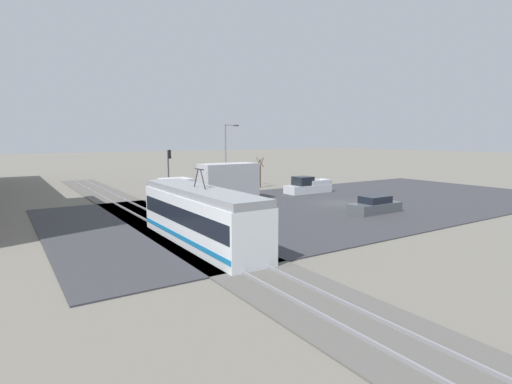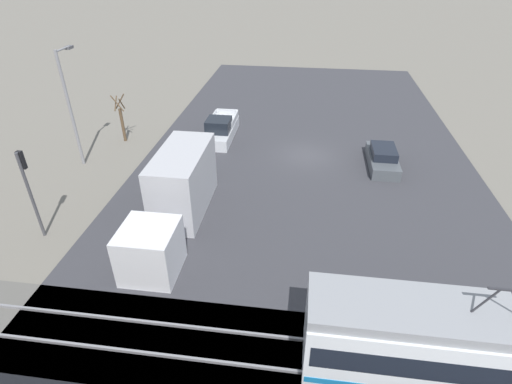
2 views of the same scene
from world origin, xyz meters
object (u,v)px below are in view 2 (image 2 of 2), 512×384
object	(u,v)px
light_rail_tram	(480,348)
traffic_light_pole	(28,183)
pickup_truck	(221,130)
box_truck	(177,195)
sedan_car_0	(383,158)
street_lamp_near_crossing	(70,101)
street_tree	(122,120)

from	to	relation	value
light_rail_tram	traffic_light_pole	world-z (taller)	traffic_light_pole
pickup_truck	box_truck	bearing A→B (deg)	90.12
sedan_car_0	street_lamp_near_crossing	xyz separation A→B (m)	(21.45, 2.28, 3.97)
pickup_truck	traffic_light_pole	size ratio (longest dim) A/B	1.11
box_truck	street_tree	size ratio (longest dim) A/B	2.54
light_rail_tram	pickup_truck	bearing A→B (deg)	-55.69
traffic_light_pole	street_lamp_near_crossing	size ratio (longest dim) A/B	0.63
traffic_light_pole	street_tree	world-z (taller)	traffic_light_pole
sedan_car_0	street_tree	size ratio (longest dim) A/B	1.23
light_rail_tram	sedan_car_0	xyz separation A→B (m)	(0.99, -16.51, -1.02)
pickup_truck	sedan_car_0	bearing A→B (deg)	165.76
pickup_truck	street_lamp_near_crossing	world-z (taller)	street_lamp_near_crossing
sedan_car_0	street_tree	world-z (taller)	street_tree
pickup_truck	light_rail_tram	bearing A→B (deg)	124.31
light_rail_tram	street_lamp_near_crossing	bearing A→B (deg)	-32.39
box_truck	sedan_car_0	size ratio (longest dim) A/B	2.07
box_truck	street_lamp_near_crossing	xyz separation A→B (m)	(9.05, -6.19, 2.84)
light_rail_tram	street_lamp_near_crossing	xyz separation A→B (m)	(22.44, -14.23, 2.95)
pickup_truck	street_lamp_near_crossing	bearing A→B (deg)	31.04
light_rail_tram	traffic_light_pole	size ratio (longest dim) A/B	2.41
traffic_light_pole	pickup_truck	bearing A→B (deg)	-116.79
pickup_truck	street_tree	xyz separation A→B (m)	(7.67, 1.37, 0.96)
light_rail_tram	box_truck	bearing A→B (deg)	-30.98
light_rail_tram	pickup_truck	world-z (taller)	light_rail_tram
street_tree	pickup_truck	bearing A→B (deg)	-169.84
box_truck	sedan_car_0	distance (m)	15.06
street_lamp_near_crossing	sedan_car_0	bearing A→B (deg)	-173.94
light_rail_tram	pickup_truck	xyz separation A→B (m)	(13.42, -19.66, -0.89)
pickup_truck	traffic_light_pole	xyz separation A→B (m)	(6.96, 13.79, 2.47)
street_tree	street_lamp_near_crossing	bearing A→B (deg)	71.58
traffic_light_pole	street_lamp_near_crossing	distance (m)	8.72
light_rail_tram	box_truck	size ratio (longest dim) A/B	1.23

